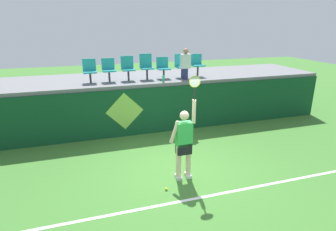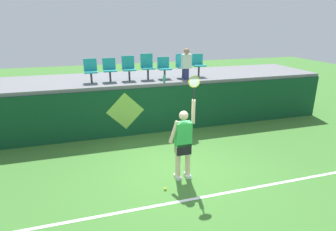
{
  "view_description": "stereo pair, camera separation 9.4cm",
  "coord_description": "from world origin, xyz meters",
  "px_view_note": "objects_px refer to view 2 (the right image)",
  "views": [
    {
      "loc": [
        -2.24,
        -6.11,
        3.75
      ],
      "look_at": [
        -0.01,
        1.01,
        1.22
      ],
      "focal_mm": 29.93,
      "sensor_mm": 36.0,
      "label": 1
    },
    {
      "loc": [
        -2.15,
        -6.14,
        3.75
      ],
      "look_at": [
        -0.01,
        1.01,
        1.22
      ],
      "focal_mm": 29.93,
      "sensor_mm": 36.0,
      "label": 2
    }
  ],
  "objects_px": {
    "spectator_0": "(186,63)",
    "tennis_ball": "(165,189)",
    "stadium_chair_0": "(91,70)",
    "stadium_chair_6": "(198,64)",
    "water_bottle": "(164,79)",
    "stadium_chair_2": "(129,67)",
    "stadium_chair_5": "(182,64)",
    "stadium_chair_1": "(110,68)",
    "stadium_chair_3": "(147,65)",
    "stadium_chair_4": "(164,67)",
    "tennis_player": "(183,141)"
  },
  "relations": [
    {
      "from": "spectator_0",
      "to": "tennis_ball",
      "type": "bearing_deg",
      "value": -116.01
    },
    {
      "from": "stadium_chair_0",
      "to": "stadium_chair_6",
      "type": "relative_size",
      "value": 0.96
    },
    {
      "from": "spectator_0",
      "to": "water_bottle",
      "type": "bearing_deg",
      "value": -164.28
    },
    {
      "from": "stadium_chair_2",
      "to": "stadium_chair_5",
      "type": "height_order",
      "value": "stadium_chair_5"
    },
    {
      "from": "stadium_chair_1",
      "to": "stadium_chair_2",
      "type": "relative_size",
      "value": 0.94
    },
    {
      "from": "stadium_chair_3",
      "to": "stadium_chair_4",
      "type": "distance_m",
      "value": 0.63
    },
    {
      "from": "stadium_chair_1",
      "to": "stadium_chair_3",
      "type": "xyz_separation_m",
      "value": [
        1.33,
        0.01,
        0.05
      ]
    },
    {
      "from": "stadium_chair_0",
      "to": "stadium_chair_2",
      "type": "distance_m",
      "value": 1.29
    },
    {
      "from": "stadium_chair_2",
      "to": "stadium_chair_6",
      "type": "distance_m",
      "value": 2.63
    },
    {
      "from": "stadium_chair_2",
      "to": "stadium_chair_6",
      "type": "height_order",
      "value": "stadium_chair_2"
    },
    {
      "from": "tennis_ball",
      "to": "stadium_chair_6",
      "type": "bearing_deg",
      "value": 59.66
    },
    {
      "from": "stadium_chair_3",
      "to": "tennis_ball",
      "type": "bearing_deg",
      "value": -97.97
    },
    {
      "from": "tennis_player",
      "to": "stadium_chair_6",
      "type": "distance_m",
      "value": 4.63
    },
    {
      "from": "stadium_chair_0",
      "to": "stadium_chair_1",
      "type": "relative_size",
      "value": 1.0
    },
    {
      "from": "tennis_ball",
      "to": "stadium_chair_5",
      "type": "distance_m",
      "value": 5.29
    },
    {
      "from": "stadium_chair_3",
      "to": "stadium_chair_5",
      "type": "distance_m",
      "value": 1.33
    },
    {
      "from": "water_bottle",
      "to": "stadium_chair_6",
      "type": "bearing_deg",
      "value": 23.64
    },
    {
      "from": "tennis_player",
      "to": "water_bottle",
      "type": "bearing_deg",
      "value": 82.02
    },
    {
      "from": "stadium_chair_0",
      "to": "stadium_chair_1",
      "type": "height_order",
      "value": "stadium_chair_0"
    },
    {
      "from": "stadium_chair_2",
      "to": "stadium_chair_1",
      "type": "bearing_deg",
      "value": -179.48
    },
    {
      "from": "stadium_chair_3",
      "to": "spectator_0",
      "type": "relative_size",
      "value": 0.82
    },
    {
      "from": "stadium_chair_3",
      "to": "stadium_chair_5",
      "type": "relative_size",
      "value": 1.06
    },
    {
      "from": "stadium_chair_3",
      "to": "stadium_chair_6",
      "type": "bearing_deg",
      "value": -0.28
    },
    {
      "from": "water_bottle",
      "to": "tennis_player",
      "type": "bearing_deg",
      "value": -97.98
    },
    {
      "from": "tennis_ball",
      "to": "stadium_chair_2",
      "type": "height_order",
      "value": "stadium_chair_2"
    },
    {
      "from": "tennis_ball",
      "to": "stadium_chair_2",
      "type": "bearing_deg",
      "value": 90.69
    },
    {
      "from": "stadium_chair_1",
      "to": "stadium_chair_5",
      "type": "height_order",
      "value": "stadium_chair_5"
    },
    {
      "from": "tennis_ball",
      "to": "stadium_chair_1",
      "type": "bearing_deg",
      "value": 99.24
    },
    {
      "from": "stadium_chair_2",
      "to": "stadium_chair_5",
      "type": "bearing_deg",
      "value": 0.01
    },
    {
      "from": "tennis_player",
      "to": "stadium_chair_2",
      "type": "distance_m",
      "value": 4.23
    },
    {
      "from": "tennis_ball",
      "to": "water_bottle",
      "type": "xyz_separation_m",
      "value": [
        1.05,
        3.73,
        1.84
      ]
    },
    {
      "from": "stadium_chair_0",
      "to": "water_bottle",
      "type": "bearing_deg",
      "value": -15.71
    },
    {
      "from": "stadium_chair_2",
      "to": "stadium_chair_5",
      "type": "distance_m",
      "value": 2.0
    },
    {
      "from": "stadium_chair_0",
      "to": "stadium_chair_3",
      "type": "relative_size",
      "value": 0.88
    },
    {
      "from": "stadium_chair_5",
      "to": "spectator_0",
      "type": "distance_m",
      "value": 0.44
    },
    {
      "from": "stadium_chair_5",
      "to": "spectator_0",
      "type": "relative_size",
      "value": 0.78
    },
    {
      "from": "stadium_chair_2",
      "to": "stadium_chair_4",
      "type": "distance_m",
      "value": 1.29
    },
    {
      "from": "stadium_chair_5",
      "to": "stadium_chair_0",
      "type": "bearing_deg",
      "value": -179.93
    },
    {
      "from": "water_bottle",
      "to": "spectator_0",
      "type": "distance_m",
      "value": 1.04
    },
    {
      "from": "stadium_chair_6",
      "to": "spectator_0",
      "type": "relative_size",
      "value": 0.76
    },
    {
      "from": "tennis_player",
      "to": "stadium_chair_0",
      "type": "relative_size",
      "value": 3.26
    },
    {
      "from": "stadium_chair_2",
      "to": "spectator_0",
      "type": "bearing_deg",
      "value": -11.98
    },
    {
      "from": "stadium_chair_4",
      "to": "stadium_chair_0",
      "type": "bearing_deg",
      "value": 179.95
    },
    {
      "from": "water_bottle",
      "to": "spectator_0",
      "type": "bearing_deg",
      "value": 15.72
    },
    {
      "from": "stadium_chair_2",
      "to": "stadium_chair_3",
      "type": "relative_size",
      "value": 0.94
    },
    {
      "from": "stadium_chair_5",
      "to": "stadium_chair_2",
      "type": "bearing_deg",
      "value": -179.99
    },
    {
      "from": "stadium_chair_6",
      "to": "water_bottle",
      "type": "bearing_deg",
      "value": -156.36
    },
    {
      "from": "stadium_chair_0",
      "to": "stadium_chair_6",
      "type": "distance_m",
      "value": 3.92
    },
    {
      "from": "water_bottle",
      "to": "stadium_chair_5",
      "type": "bearing_deg",
      "value": 36.99
    },
    {
      "from": "stadium_chair_1",
      "to": "stadium_chair_4",
      "type": "distance_m",
      "value": 1.96
    }
  ]
}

